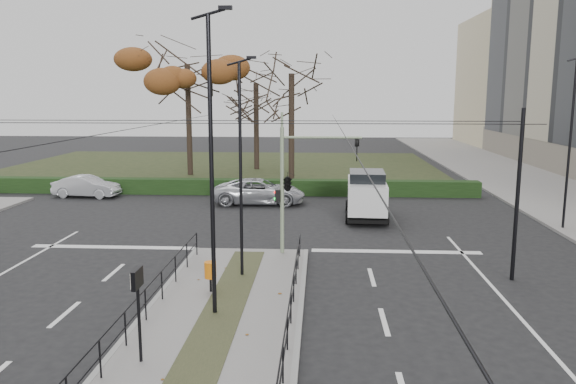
{
  "coord_description": "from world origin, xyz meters",
  "views": [
    {
      "loc": [
        2.83,
        -17.35,
        6.41
      ],
      "look_at": [
        1.44,
        6.56,
        2.27
      ],
      "focal_mm": 35.0,
      "sensor_mm": 36.0,
      "label": 1
    }
  ],
  "objects_px": {
    "bare_tree_center": "(256,90)",
    "bare_tree_near": "(292,82)",
    "traffic_light": "(290,181)",
    "streetlamp_median_near": "(212,164)",
    "streetlamp_sidewalk": "(570,141)",
    "streetlamp_median_far": "(241,167)",
    "rust_tree": "(187,64)",
    "info_panel": "(137,289)",
    "litter_bin": "(210,270)",
    "white_van": "(367,194)",
    "parked_car_second": "(87,186)",
    "parked_car_fourth": "(260,191)"
  },
  "relations": [
    {
      "from": "streetlamp_median_far",
      "to": "rust_tree",
      "type": "bearing_deg",
      "value": 107.0
    },
    {
      "from": "streetlamp_median_near",
      "to": "rust_tree",
      "type": "relative_size",
      "value": 0.75
    },
    {
      "from": "rust_tree",
      "to": "parked_car_second",
      "type": "bearing_deg",
      "value": -113.95
    },
    {
      "from": "bare_tree_center",
      "to": "parked_car_second",
      "type": "bearing_deg",
      "value": -124.15
    },
    {
      "from": "info_panel",
      "to": "streetlamp_median_far",
      "type": "distance_m",
      "value": 7.1
    },
    {
      "from": "info_panel",
      "to": "bare_tree_center",
      "type": "bearing_deg",
      "value": 92.05
    },
    {
      "from": "info_panel",
      "to": "litter_bin",
      "type": "bearing_deg",
      "value": 81.42
    },
    {
      "from": "traffic_light",
      "to": "streetlamp_median_far",
      "type": "bearing_deg",
      "value": -117.1
    },
    {
      "from": "info_panel",
      "to": "parked_car_second",
      "type": "relative_size",
      "value": 0.55
    },
    {
      "from": "traffic_light",
      "to": "litter_bin",
      "type": "relative_size",
      "value": 5.1
    },
    {
      "from": "parked_car_fourth",
      "to": "streetlamp_median_near",
      "type": "bearing_deg",
      "value": 179.63
    },
    {
      "from": "parked_car_fourth",
      "to": "white_van",
      "type": "relative_size",
      "value": 1.13
    },
    {
      "from": "parked_car_second",
      "to": "bare_tree_near",
      "type": "distance_m",
      "value": 16.54
    },
    {
      "from": "streetlamp_sidewalk",
      "to": "parked_car_second",
      "type": "height_order",
      "value": "streetlamp_sidewalk"
    },
    {
      "from": "traffic_light",
      "to": "bare_tree_near",
      "type": "bearing_deg",
      "value": 92.77
    },
    {
      "from": "parked_car_second",
      "to": "bare_tree_center",
      "type": "relative_size",
      "value": 0.43
    },
    {
      "from": "traffic_light",
      "to": "rust_tree",
      "type": "relative_size",
      "value": 0.44
    },
    {
      "from": "streetlamp_median_far",
      "to": "streetlamp_sidewalk",
      "type": "relative_size",
      "value": 0.93
    },
    {
      "from": "litter_bin",
      "to": "parked_car_second",
      "type": "bearing_deg",
      "value": 123.37
    },
    {
      "from": "info_panel",
      "to": "streetlamp_sidewalk",
      "type": "relative_size",
      "value": 0.28
    },
    {
      "from": "streetlamp_median_near",
      "to": "parked_car_second",
      "type": "xyz_separation_m",
      "value": [
        -11.84,
        19.02,
        -3.84
      ]
    },
    {
      "from": "bare_tree_near",
      "to": "streetlamp_sidewalk",
      "type": "bearing_deg",
      "value": -48.46
    },
    {
      "from": "litter_bin",
      "to": "streetlamp_sidewalk",
      "type": "height_order",
      "value": "streetlamp_sidewalk"
    },
    {
      "from": "bare_tree_center",
      "to": "rust_tree",
      "type": "bearing_deg",
      "value": -141.9
    },
    {
      "from": "bare_tree_near",
      "to": "white_van",
      "type": "bearing_deg",
      "value": -70.92
    },
    {
      "from": "parked_car_fourth",
      "to": "parked_car_second",
      "type": "bearing_deg",
      "value": 79.77
    },
    {
      "from": "litter_bin",
      "to": "white_van",
      "type": "bearing_deg",
      "value": 63.72
    },
    {
      "from": "info_panel",
      "to": "parked_car_second",
      "type": "xyz_separation_m",
      "value": [
        -10.61,
        22.12,
        -1.25
      ]
    },
    {
      "from": "streetlamp_median_far",
      "to": "streetlamp_sidewalk",
      "type": "distance_m",
      "value": 16.51
    },
    {
      "from": "streetlamp_median_near",
      "to": "rust_tree",
      "type": "height_order",
      "value": "rust_tree"
    },
    {
      "from": "streetlamp_median_far",
      "to": "bare_tree_near",
      "type": "distance_m",
      "value": 24.02
    },
    {
      "from": "streetlamp_median_near",
      "to": "bare_tree_near",
      "type": "bearing_deg",
      "value": 88.32
    },
    {
      "from": "streetlamp_sidewalk",
      "to": "white_van",
      "type": "height_order",
      "value": "streetlamp_sidewalk"
    },
    {
      "from": "litter_bin",
      "to": "streetlamp_median_far",
      "type": "height_order",
      "value": "streetlamp_median_far"
    },
    {
      "from": "bare_tree_center",
      "to": "bare_tree_near",
      "type": "distance_m",
      "value": 6.43
    },
    {
      "from": "parked_car_fourth",
      "to": "rust_tree",
      "type": "xyz_separation_m",
      "value": [
        -6.87,
        11.45,
        8.05
      ]
    },
    {
      "from": "traffic_light",
      "to": "bare_tree_center",
      "type": "height_order",
      "value": "bare_tree_center"
    },
    {
      "from": "litter_bin",
      "to": "bare_tree_near",
      "type": "height_order",
      "value": "bare_tree_near"
    },
    {
      "from": "traffic_light",
      "to": "streetlamp_sidewalk",
      "type": "distance_m",
      "value": 13.94
    },
    {
      "from": "rust_tree",
      "to": "bare_tree_center",
      "type": "xyz_separation_m",
      "value": [
        4.94,
        3.88,
        -1.92
      ]
    },
    {
      "from": "traffic_light",
      "to": "streetlamp_median_near",
      "type": "height_order",
      "value": "streetlamp_median_near"
    },
    {
      "from": "litter_bin",
      "to": "white_van",
      "type": "distance_m",
      "value": 13.44
    },
    {
      "from": "traffic_light",
      "to": "bare_tree_near",
      "type": "relative_size",
      "value": 0.48
    },
    {
      "from": "streetlamp_median_far",
      "to": "white_van",
      "type": "bearing_deg",
      "value": 63.42
    },
    {
      "from": "litter_bin",
      "to": "parked_car_fourth",
      "type": "height_order",
      "value": "parked_car_fourth"
    },
    {
      "from": "streetlamp_median_far",
      "to": "streetlamp_sidewalk",
      "type": "height_order",
      "value": "streetlamp_sidewalk"
    },
    {
      "from": "bare_tree_center",
      "to": "bare_tree_near",
      "type": "height_order",
      "value": "bare_tree_near"
    },
    {
      "from": "traffic_light",
      "to": "white_van",
      "type": "distance_m",
      "value": 8.41
    },
    {
      "from": "traffic_light",
      "to": "rust_tree",
      "type": "bearing_deg",
      "value": 112.42
    },
    {
      "from": "parked_car_fourth",
      "to": "white_van",
      "type": "xyz_separation_m",
      "value": [
        6.04,
        -3.62,
        0.54
      ]
    }
  ]
}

